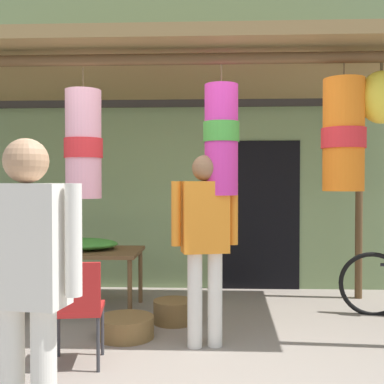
{
  "coord_description": "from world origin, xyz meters",
  "views": [
    {
      "loc": [
        0.36,
        -4.0,
        1.45
      ],
      "look_at": [
        0.13,
        1.1,
        1.34
      ],
      "focal_mm": 44.81,
      "sensor_mm": 36.0,
      "label": 1
    }
  ],
  "objects_px": {
    "display_table": "(84,256)",
    "vendor_in_orange": "(205,234)",
    "wicker_basket_spare": "(126,327)",
    "folding_chair": "(76,304)",
    "wicker_basket_by_table": "(174,311)",
    "flower_heap_on_table": "(83,244)",
    "customer_foreground": "(27,274)"
  },
  "relations": [
    {
      "from": "folding_chair",
      "to": "vendor_in_orange",
      "type": "distance_m",
      "value": 1.23
    },
    {
      "from": "vendor_in_orange",
      "to": "customer_foreground",
      "type": "bearing_deg",
      "value": -115.55
    },
    {
      "from": "wicker_basket_by_table",
      "to": "vendor_in_orange",
      "type": "relative_size",
      "value": 0.25
    },
    {
      "from": "display_table",
      "to": "folding_chair",
      "type": "xyz_separation_m",
      "value": [
        0.39,
        -1.66,
        -0.11
      ]
    },
    {
      "from": "wicker_basket_by_table",
      "to": "folding_chair",
      "type": "bearing_deg",
      "value": -118.61
    },
    {
      "from": "folding_chair",
      "to": "vendor_in_orange",
      "type": "relative_size",
      "value": 0.5
    },
    {
      "from": "flower_heap_on_table",
      "to": "customer_foreground",
      "type": "relative_size",
      "value": 0.49
    },
    {
      "from": "wicker_basket_spare",
      "to": "vendor_in_orange",
      "type": "bearing_deg",
      "value": -15.85
    },
    {
      "from": "display_table",
      "to": "wicker_basket_spare",
      "type": "height_order",
      "value": "display_table"
    },
    {
      "from": "flower_heap_on_table",
      "to": "customer_foreground",
      "type": "height_order",
      "value": "customer_foreground"
    },
    {
      "from": "wicker_basket_by_table",
      "to": "customer_foreground",
      "type": "distance_m",
      "value": 2.71
    },
    {
      "from": "display_table",
      "to": "wicker_basket_spare",
      "type": "relative_size",
      "value": 2.42
    },
    {
      "from": "flower_heap_on_table",
      "to": "wicker_basket_by_table",
      "type": "height_order",
      "value": "flower_heap_on_table"
    },
    {
      "from": "wicker_basket_spare",
      "to": "flower_heap_on_table",
      "type": "bearing_deg",
      "value": 124.4
    },
    {
      "from": "folding_chair",
      "to": "wicker_basket_spare",
      "type": "bearing_deg",
      "value": 70.77
    },
    {
      "from": "folding_chair",
      "to": "wicker_basket_spare",
      "type": "distance_m",
      "value": 0.88
    },
    {
      "from": "folding_chair",
      "to": "wicker_basket_by_table",
      "type": "xyz_separation_m",
      "value": [
        0.66,
        1.21,
        -0.39
      ]
    },
    {
      "from": "display_table",
      "to": "flower_heap_on_table",
      "type": "distance_m",
      "value": 0.14
    },
    {
      "from": "display_table",
      "to": "vendor_in_orange",
      "type": "relative_size",
      "value": 0.75
    },
    {
      "from": "wicker_basket_spare",
      "to": "customer_foreground",
      "type": "relative_size",
      "value": 0.31
    },
    {
      "from": "wicker_basket_by_table",
      "to": "vendor_in_orange",
      "type": "xyz_separation_m",
      "value": [
        0.33,
        -0.69,
        0.88
      ]
    },
    {
      "from": "display_table",
      "to": "wicker_basket_by_table",
      "type": "xyz_separation_m",
      "value": [
        1.05,
        -0.45,
        -0.5
      ]
    },
    {
      "from": "display_table",
      "to": "customer_foreground",
      "type": "xyz_separation_m",
      "value": [
        0.52,
        -2.95,
        0.37
      ]
    },
    {
      "from": "folding_chair",
      "to": "vendor_in_orange",
      "type": "height_order",
      "value": "vendor_in_orange"
    },
    {
      "from": "display_table",
      "to": "vendor_in_orange",
      "type": "height_order",
      "value": "vendor_in_orange"
    },
    {
      "from": "folding_chair",
      "to": "customer_foreground",
      "type": "xyz_separation_m",
      "value": [
        0.13,
        -1.29,
        0.48
      ]
    },
    {
      "from": "flower_heap_on_table",
      "to": "display_table",
      "type": "bearing_deg",
      "value": -62.5
    },
    {
      "from": "wicker_basket_by_table",
      "to": "display_table",
      "type": "bearing_deg",
      "value": 156.98
    },
    {
      "from": "display_table",
      "to": "wicker_basket_by_table",
      "type": "height_order",
      "value": "display_table"
    },
    {
      "from": "flower_heap_on_table",
      "to": "folding_chair",
      "type": "bearing_deg",
      "value": -76.38
    },
    {
      "from": "customer_foreground",
      "to": "flower_heap_on_table",
      "type": "bearing_deg",
      "value": 100.23
    },
    {
      "from": "display_table",
      "to": "vendor_in_orange",
      "type": "bearing_deg",
      "value": -39.43
    }
  ]
}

